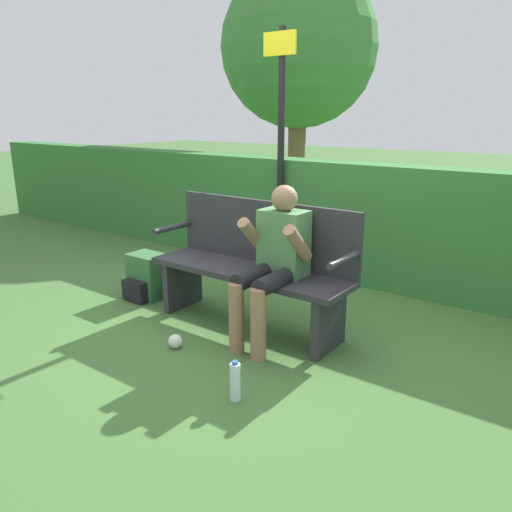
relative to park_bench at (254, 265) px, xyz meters
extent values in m
plane|color=#426B33|center=(0.00, -0.07, -0.50)|extent=(40.00, 40.00, 0.00)
cube|color=#337033|center=(0.00, 1.51, 0.09)|extent=(12.00, 0.36, 1.19)
cube|color=#2D2D33|center=(0.00, -0.07, -0.04)|extent=(1.68, 0.47, 0.05)
cube|color=#2D2D33|center=(0.00, 0.15, 0.24)|extent=(1.68, 0.04, 0.51)
cube|color=#2D2D33|center=(-0.72, -0.07, -0.28)|extent=(0.06, 0.42, 0.44)
cube|color=#2D2D33|center=(0.72, -0.07, -0.28)|extent=(0.06, 0.42, 0.44)
cylinder|color=#2D2D33|center=(-0.82, -0.07, 0.21)|extent=(0.05, 0.42, 0.05)
cylinder|color=#2D2D33|center=(0.82, -0.07, 0.21)|extent=(0.05, 0.42, 0.05)
cube|color=#4C7F4C|center=(0.30, -0.03, 0.23)|extent=(0.35, 0.22, 0.49)
sphere|color=#997051|center=(0.30, -0.03, 0.56)|extent=(0.19, 0.19, 0.19)
cylinder|color=black|center=(0.20, -0.25, 0.02)|extent=(0.13, 0.45, 0.13)
cylinder|color=black|center=(0.39, -0.25, 0.02)|extent=(0.13, 0.45, 0.13)
cylinder|color=#997051|center=(0.20, -0.48, -0.24)|extent=(0.11, 0.11, 0.52)
cylinder|color=#997051|center=(0.39, -0.48, -0.24)|extent=(0.11, 0.11, 0.52)
cylinder|color=#997051|center=(0.10, -0.15, 0.28)|extent=(0.09, 0.31, 0.31)
cylinder|color=#997051|center=(0.49, -0.15, 0.28)|extent=(0.09, 0.31, 0.31)
cube|color=#336638|center=(-1.16, -0.09, -0.29)|extent=(0.34, 0.25, 0.41)
cube|color=black|center=(-1.16, -0.25, -0.40)|extent=(0.25, 0.09, 0.19)
cylinder|color=silver|center=(0.59, -0.97, -0.38)|extent=(0.06, 0.06, 0.24)
cylinder|color=#2D66B2|center=(0.59, -0.97, -0.25)|extent=(0.04, 0.04, 0.02)
cylinder|color=black|center=(-0.60, 1.27, 0.73)|extent=(0.07, 0.07, 2.45)
cube|color=yellow|center=(-0.60, 1.23, 1.79)|extent=(0.36, 0.02, 0.22)
cylinder|color=brown|center=(-2.98, 5.41, 0.47)|extent=(0.34, 0.34, 1.94)
sphere|color=#42843D|center=(-2.98, 5.41, 2.31)|extent=(2.90, 2.90, 2.90)
sphere|color=silver|center=(-0.20, -0.70, -0.45)|extent=(0.10, 0.10, 0.10)
camera|label=1|loc=(2.25, -3.03, 1.16)|focal=35.00mm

